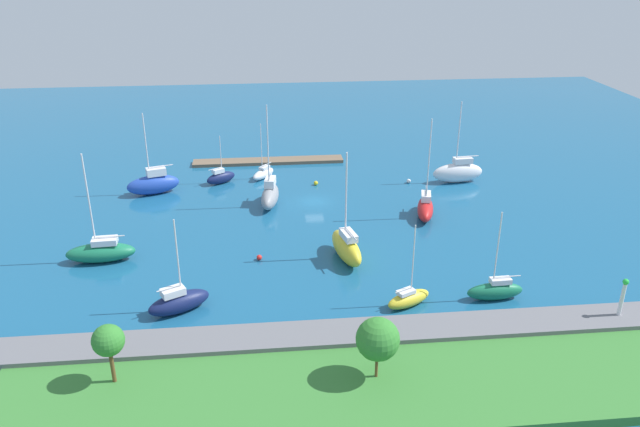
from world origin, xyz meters
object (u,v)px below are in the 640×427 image
at_px(sailboat_green_near_pier, 101,251).
at_px(sailboat_navy_lone_south, 179,301).
at_px(sailboat_blue_far_north, 153,183).
at_px(mooring_buoy_yellow, 316,183).
at_px(sailboat_green_along_channel, 495,290).
at_px(pier_dock, 268,161).
at_px(sailboat_white_center_basin, 263,173).
at_px(sailboat_navy_off_beacon, 221,177).
at_px(sailboat_yellow_far_south, 346,247).
at_px(harbor_beacon, 623,294).
at_px(sailboat_gray_by_breakwater, 270,195).
at_px(park_tree_center, 108,341).
at_px(mooring_buoy_white, 409,181).
at_px(sailboat_red_mid_basin, 425,208).
at_px(park_tree_mideast, 378,339).
at_px(sailboat_white_west_end, 458,172).
at_px(sailboat_yellow_lone_north, 409,298).
at_px(mooring_buoy_red, 259,257).

bearing_deg(sailboat_green_near_pier, sailboat_navy_lone_south, 127.08).
xyz_separation_m(sailboat_blue_far_north, mooring_buoy_yellow, (-23.10, -1.06, -1.21)).
bearing_deg(sailboat_blue_far_north, sailboat_green_along_channel, 121.17).
bearing_deg(pier_dock, sailboat_white_center_basin, 82.79).
height_order(sailboat_navy_off_beacon, sailboat_white_center_basin, sailboat_white_center_basin).
bearing_deg(sailboat_navy_off_beacon, sailboat_yellow_far_south, -93.35).
height_order(harbor_beacon, mooring_buoy_yellow, harbor_beacon).
height_order(sailboat_blue_far_north, sailboat_navy_off_beacon, sailboat_blue_far_north).
bearing_deg(sailboat_blue_far_north, sailboat_navy_off_beacon, -178.97).
bearing_deg(sailboat_green_along_channel, sailboat_yellow_far_south, -37.94).
xyz_separation_m(sailboat_gray_by_breakwater, sailboat_blue_far_north, (16.24, -5.95, 0.02)).
bearing_deg(park_tree_center, mooring_buoy_yellow, -114.69).
bearing_deg(sailboat_navy_off_beacon, mooring_buoy_white, -39.27).
bearing_deg(mooring_buoy_white, sailboat_blue_far_north, 0.83).
distance_m(sailboat_yellow_far_south, mooring_buoy_yellow, 23.64).
bearing_deg(sailboat_red_mid_basin, mooring_buoy_white, -169.35).
bearing_deg(mooring_buoy_white, harbor_beacon, 105.09).
relative_size(park_tree_mideast, sailboat_blue_far_north, 0.45).
distance_m(harbor_beacon, sailboat_white_center_basin, 53.47).
relative_size(sailboat_green_along_channel, sailboat_red_mid_basin, 0.72).
relative_size(sailboat_white_west_end, mooring_buoy_white, 19.40).
height_order(park_tree_center, sailboat_navy_off_beacon, sailboat_navy_off_beacon).
distance_m(sailboat_blue_far_north, sailboat_white_center_basin, 16.24).
relative_size(sailboat_green_along_channel, sailboat_white_west_end, 0.78).
bearing_deg(harbor_beacon, sailboat_gray_by_breakwater, -46.03).
xyz_separation_m(harbor_beacon, sailboat_gray_by_breakwater, (31.04, -32.17, -1.90)).
height_order(park_tree_mideast, mooring_buoy_yellow, park_tree_mideast).
bearing_deg(sailboat_blue_far_north, harbor_beacon, 122.87).
bearing_deg(sailboat_gray_by_breakwater, sailboat_yellow_lone_north, 34.72).
bearing_deg(sailboat_navy_off_beacon, park_tree_center, -131.39).
bearing_deg(sailboat_navy_lone_south, sailboat_white_west_end, 12.45).
distance_m(park_tree_mideast, mooring_buoy_yellow, 45.29).
xyz_separation_m(pier_dock, sailboat_gray_by_breakwater, (0.17, 17.93, 1.26)).
distance_m(harbor_beacon, sailboat_yellow_lone_north, 19.28).
relative_size(park_tree_center, mooring_buoy_white, 8.18).
distance_m(pier_dock, sailboat_white_center_basin, 7.26).
xyz_separation_m(pier_dock, park_tree_mideast, (-7.23, 56.03, 4.12)).
bearing_deg(mooring_buoy_red, mooring_buoy_white, -135.12).
height_order(sailboat_white_west_end, sailboat_red_mid_basin, sailboat_red_mid_basin).
bearing_deg(sailboat_navy_lone_south, sailboat_red_mid_basin, 6.06).
relative_size(sailboat_gray_by_breakwater, sailboat_yellow_far_south, 1.12).
height_order(park_tree_center, sailboat_green_near_pier, sailboat_green_near_pier).
bearing_deg(sailboat_yellow_far_south, harbor_beacon, -135.99).
bearing_deg(park_tree_center, sailboat_blue_far_north, -85.93).
relative_size(pier_dock, sailboat_navy_lone_south, 2.51).
relative_size(sailboat_white_west_end, sailboat_red_mid_basin, 0.92).
bearing_deg(sailboat_navy_off_beacon, sailboat_white_west_end, -38.64).
height_order(sailboat_blue_far_north, mooring_buoy_red, sailboat_blue_far_north).
distance_m(park_tree_mideast, sailboat_yellow_far_south, 21.72).
bearing_deg(park_tree_mideast, mooring_buoy_red, -67.97).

